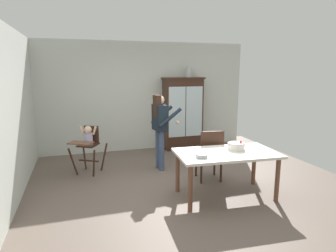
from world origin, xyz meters
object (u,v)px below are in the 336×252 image
china_cabinet (183,113)px  high_chair_with_toddler (88,141)px  dining_table (226,158)px  birthday_cake (236,146)px  adult_person (160,123)px  serving_bowl (202,156)px  ceramic_vase (189,72)px  dining_chair_far_side (210,152)px

china_cabinet → high_chair_with_toddler: bearing=-153.7°
dining_table → birthday_cake: size_ratio=5.90×
adult_person → serving_bowl: 1.74m
dining_table → ceramic_vase: bearing=80.1°
china_cabinet → dining_chair_far_side: 2.37m
ceramic_vase → dining_table: bearing=-99.9°
birthday_cake → ceramic_vase: bearing=84.3°
ceramic_vase → dining_chair_far_side: bearing=-101.6°
high_chair_with_toddler → adult_person: bearing=22.3°
high_chair_with_toddler → dining_table: bearing=-10.4°
ceramic_vase → serving_bowl: ceramic_vase is taller
china_cabinet → adult_person: china_cabinet is taller
birthday_cake → adult_person: bearing=120.6°
china_cabinet → high_chair_with_toddler: china_cabinet is taller
adult_person → dining_chair_far_side: adult_person is taller
serving_bowl → dining_chair_far_side: bearing=56.4°
ceramic_vase → birthday_cake: bearing=-95.7°
china_cabinet → high_chair_with_toddler: size_ratio=1.93×
dining_table → dining_chair_far_side: (0.04, 0.66, -0.09)m
high_chair_with_toddler → dining_table: high_chair_with_toddler is taller
dining_table → dining_chair_far_side: 0.67m
china_cabinet → serving_bowl: china_cabinet is taller
ceramic_vase → high_chair_with_toddler: (-2.57, -1.20, -1.30)m
birthday_cake → dining_chair_far_side: bearing=108.8°
adult_person → birthday_cake: (0.87, -1.47, -0.17)m
high_chair_with_toddler → serving_bowl: (1.56, -1.92, 0.11)m
adult_person → dining_table: size_ratio=0.93×
china_cabinet → ceramic_vase: 1.04m
adult_person → birthday_cake: 1.72m
ceramic_vase → birthday_cake: ceramic_vase is taller
serving_bowl → ceramic_vase: bearing=72.1°
high_chair_with_toddler → serving_bowl: size_ratio=5.28×
china_cabinet → dining_table: 3.01m
ceramic_vase → adult_person: (-1.16, -1.40, -0.98)m
serving_bowl → dining_chair_far_side: 0.98m
adult_person → china_cabinet: bearing=-44.0°
dining_chair_far_side → birthday_cake: bearing=117.0°
dining_chair_far_side → ceramic_vase: bearing=-93.4°
adult_person → serving_bowl: adult_person is taller
china_cabinet → serving_bowl: size_ratio=10.17×
dining_table → serving_bowl: serving_bowl is taller
serving_bowl → dining_chair_far_side: dining_chair_far_side is taller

